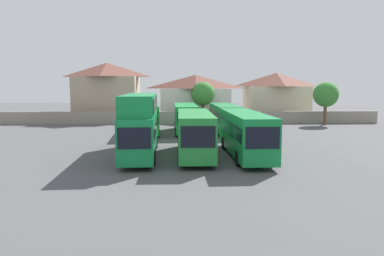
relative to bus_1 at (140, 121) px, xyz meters
The scene contains 13 objects.
ground 18.39m from the bus_1, 76.66° to the left, with size 140.00×140.00×0.00m, color #4C4C4F.
depot_boundary_wall 24.53m from the bus_1, 80.12° to the left, with size 56.00×0.50×1.80m, color gray.
bus_1 is the anchor object (origin of this frame).
bus_2 4.41m from the bus_1, ahead, with size 2.69×10.29×3.49m.
bus_3 8.32m from the bus_1, ahead, with size 2.82×11.24×3.48m.
bus_4 14.06m from the bus_1, 92.77° to the left, with size 3.38×11.12×3.40m.
bus_5 14.54m from the bus_1, 74.83° to the left, with size 2.79×10.13×3.33m.
bus_6 16.43m from the bus_1, 59.03° to the left, with size 2.80×10.70×3.29m.
house_terrace_left 31.48m from the bus_1, 105.70° to the left, with size 10.14×7.92×9.12m.
house_terrace_centre 30.91m from the bus_1, 79.60° to the left, with size 11.44×6.87×7.23m.
house_terrace_right 36.85m from the bus_1, 58.91° to the left, with size 10.14×8.15×7.62m.
tree_left_of_lot 27.44m from the bus_1, 76.07° to the left, with size 3.54×3.54×6.10m.
tree_behind_wall 32.40m from the bus_1, 43.04° to the left, with size 3.51×3.51×6.05m.
Camera 1 is at (-0.99, -28.77, 5.66)m, focal length 34.35 mm.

